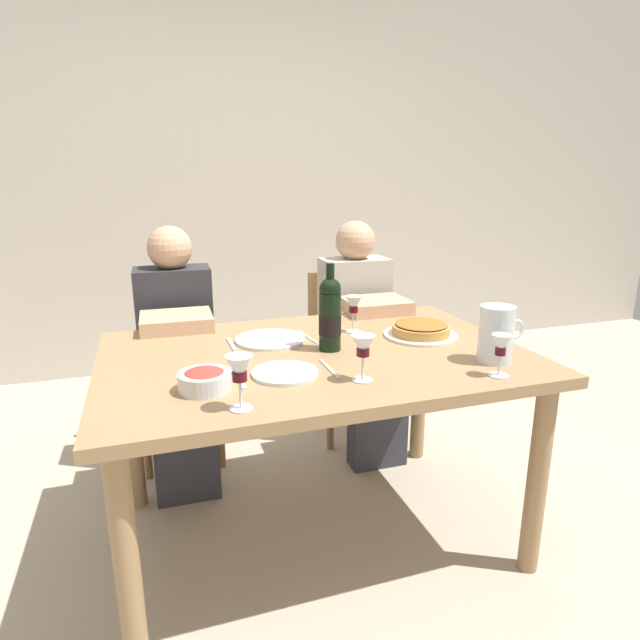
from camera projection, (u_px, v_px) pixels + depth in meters
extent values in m
plane|color=#B2A893|center=(316.00, 533.00, 2.10)|extent=(8.00, 8.00, 0.00)
cube|color=beige|center=(222.00, 172.00, 3.73)|extent=(8.00, 0.10, 2.80)
cube|color=#9E7A51|center=(316.00, 358.00, 1.91)|extent=(1.50, 1.00, 0.04)
cylinder|color=#9E7A51|center=(127.00, 566.00, 1.42)|extent=(0.07, 0.07, 0.72)
cylinder|color=#9E7A51|center=(537.00, 480.00, 1.82)|extent=(0.07, 0.07, 0.72)
cylinder|color=#9E7A51|center=(132.00, 429.00, 2.19)|extent=(0.07, 0.07, 0.72)
cylinder|color=#9E7A51|center=(420.00, 389.00, 2.59)|extent=(0.07, 0.07, 0.72)
cylinder|color=black|center=(330.00, 322.00, 1.90)|extent=(0.08, 0.08, 0.21)
sphere|color=black|center=(330.00, 289.00, 1.87)|extent=(0.08, 0.08, 0.08)
cylinder|color=black|center=(330.00, 275.00, 1.86)|extent=(0.03, 0.03, 0.08)
cylinder|color=black|center=(330.00, 324.00, 1.91)|extent=(0.08, 0.08, 0.07)
cylinder|color=silver|center=(496.00, 334.00, 1.78)|extent=(0.12, 0.12, 0.19)
cylinder|color=silver|center=(495.00, 344.00, 1.79)|extent=(0.11, 0.11, 0.12)
torus|color=silver|center=(515.00, 329.00, 1.81)|extent=(0.07, 0.01, 0.07)
cylinder|color=silver|center=(421.00, 335.00, 2.09)|extent=(0.29, 0.29, 0.01)
cylinder|color=#C18E47|center=(421.00, 330.00, 2.08)|extent=(0.23, 0.23, 0.03)
ellipsoid|color=#9E6028|center=(421.00, 324.00, 2.08)|extent=(0.20, 0.20, 0.02)
cylinder|color=silver|center=(205.00, 381.00, 1.56)|extent=(0.16, 0.16, 0.06)
ellipsoid|color=#B2382D|center=(204.00, 375.00, 1.55)|extent=(0.13, 0.13, 0.04)
cylinder|color=silver|center=(241.00, 408.00, 1.44)|extent=(0.06, 0.06, 0.00)
cylinder|color=silver|center=(240.00, 395.00, 1.43)|extent=(0.01, 0.01, 0.08)
cone|color=silver|center=(239.00, 369.00, 1.41)|extent=(0.07, 0.07, 0.07)
cylinder|color=#470A14|center=(240.00, 376.00, 1.41)|extent=(0.04, 0.04, 0.03)
cylinder|color=silver|center=(362.00, 380.00, 1.64)|extent=(0.06, 0.06, 0.00)
cylinder|color=silver|center=(363.00, 368.00, 1.63)|extent=(0.01, 0.01, 0.07)
cone|color=silver|center=(363.00, 346.00, 1.61)|extent=(0.07, 0.07, 0.07)
cylinder|color=#470A14|center=(363.00, 352.00, 1.61)|extent=(0.04, 0.04, 0.02)
cylinder|color=silver|center=(498.00, 375.00, 1.68)|extent=(0.06, 0.06, 0.00)
cylinder|color=silver|center=(499.00, 365.00, 1.67)|extent=(0.01, 0.01, 0.06)
cone|color=silver|center=(501.00, 345.00, 1.65)|extent=(0.06, 0.06, 0.07)
cylinder|color=#470A14|center=(500.00, 351.00, 1.66)|extent=(0.03, 0.03, 0.02)
cylinder|color=silver|center=(353.00, 331.00, 2.15)|extent=(0.06, 0.06, 0.00)
cylinder|color=silver|center=(353.00, 322.00, 2.14)|extent=(0.01, 0.01, 0.08)
cone|color=silver|center=(354.00, 305.00, 2.12)|extent=(0.07, 0.07, 0.07)
cylinder|color=#470A14|center=(354.00, 309.00, 2.13)|extent=(0.04, 0.04, 0.02)
cylinder|color=silver|center=(285.00, 373.00, 1.69)|extent=(0.21, 0.21, 0.01)
cylinder|color=silver|center=(270.00, 340.00, 2.03)|extent=(0.27, 0.27, 0.01)
cube|color=silver|center=(238.00, 379.00, 1.64)|extent=(0.02, 0.16, 0.00)
cube|color=silver|center=(329.00, 369.00, 1.73)|extent=(0.01, 0.18, 0.00)
cube|color=silver|center=(308.00, 337.00, 2.08)|extent=(0.03, 0.18, 0.00)
cube|color=silver|center=(231.00, 344.00, 1.98)|extent=(0.02, 0.16, 0.00)
cube|color=olive|center=(179.00, 370.00, 2.57)|extent=(0.41, 0.41, 0.02)
cube|color=olive|center=(174.00, 319.00, 2.69)|extent=(0.36, 0.04, 0.40)
cylinder|color=olive|center=(146.00, 434.00, 2.43)|extent=(0.04, 0.04, 0.45)
cylinder|color=olive|center=(220.00, 424.00, 2.53)|extent=(0.04, 0.04, 0.45)
cylinder|color=olive|center=(147.00, 405.00, 2.74)|extent=(0.04, 0.04, 0.45)
cylinder|color=olive|center=(213.00, 397.00, 2.84)|extent=(0.04, 0.04, 0.45)
cube|color=#2D2D33|center=(175.00, 321.00, 2.47)|extent=(0.34, 0.21, 0.50)
sphere|color=tan|center=(170.00, 248.00, 2.38)|extent=(0.20, 0.20, 0.20)
cube|color=#33333D|center=(181.00, 385.00, 2.36)|extent=(0.31, 0.39, 0.14)
cube|color=#33333D|center=(187.00, 456.00, 2.29)|extent=(0.27, 0.13, 0.40)
cube|color=tan|center=(177.00, 322.00, 2.19)|extent=(0.29, 0.25, 0.06)
cube|color=olive|center=(351.00, 352.00, 2.84)|extent=(0.40, 0.40, 0.02)
cube|color=olive|center=(339.00, 306.00, 2.96)|extent=(0.36, 0.03, 0.40)
cylinder|color=olive|center=(331.00, 409.00, 2.70)|extent=(0.04, 0.04, 0.45)
cylinder|color=olive|center=(391.00, 400.00, 2.80)|extent=(0.04, 0.04, 0.45)
cylinder|color=olive|center=(311.00, 384.00, 3.01)|extent=(0.04, 0.04, 0.45)
cylinder|color=olive|center=(367.00, 378.00, 3.11)|extent=(0.04, 0.04, 0.45)
cube|color=#B7B2A8|center=(354.00, 306.00, 2.74)|extent=(0.34, 0.20, 0.50)
sphere|color=tan|center=(355.00, 241.00, 2.65)|extent=(0.20, 0.20, 0.20)
cube|color=#33333D|center=(367.00, 364.00, 2.63)|extent=(0.31, 0.38, 0.14)
cube|color=#33333D|center=(378.00, 426.00, 2.56)|extent=(0.27, 0.12, 0.40)
cube|color=tan|center=(376.00, 306.00, 2.46)|extent=(0.29, 0.24, 0.06)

